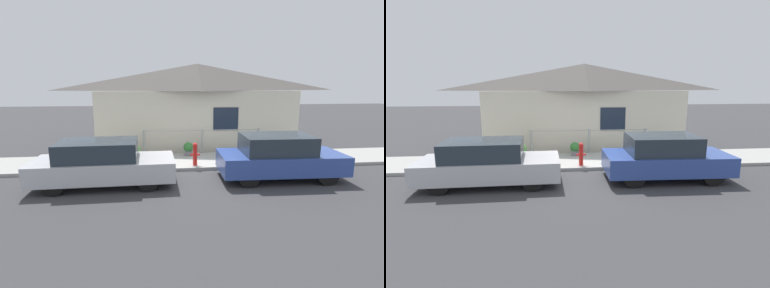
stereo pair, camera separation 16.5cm
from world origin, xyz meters
The scene contains 10 objects.
ground_plane centered at (0.00, 0.00, 0.00)m, with size 60.00×60.00×0.00m, color #38383A.
sidewalk centered at (0.00, 1.15, 0.06)m, with size 24.00×2.30×0.11m.
house centered at (0.00, 3.73, 3.06)m, with size 9.32×2.23×3.85m.
fence centered at (0.00, 2.15, 0.68)m, with size 4.90×0.10×1.02m.
car_left centered at (-3.49, -1.12, 0.68)m, with size 4.15×1.73×1.36m.
car_right centered at (1.97, -1.12, 0.71)m, with size 3.93×1.83×1.42m.
fire_hydrant centered at (-0.53, 0.33, 0.54)m, with size 0.36×0.16×0.82m.
potted_plant_near_hydrant centered at (-0.62, 1.79, 0.40)m, with size 0.40×0.40×0.55m.
potted_plant_by_fence centered at (-2.79, 1.51, 0.45)m, with size 0.51×0.51×0.62m.
potted_plant_corner centered at (2.02, 1.32, 0.48)m, with size 0.49×0.49×0.64m.
Camera 2 is at (-1.67, -9.98, 3.05)m, focal length 28.00 mm.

